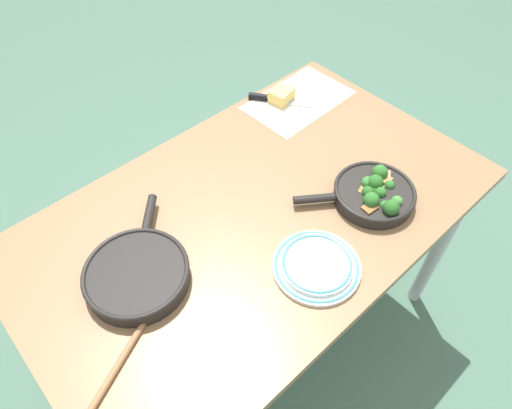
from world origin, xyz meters
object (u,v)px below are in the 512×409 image
skillet_eggs (137,274)px  grater_knife (272,99)px  wooden_spoon (139,330)px  dinner_plate_stack (317,265)px  cheese_block (281,95)px  skillet_broccoli (374,193)px

skillet_eggs → grater_knife: (0.74, 0.30, -0.02)m
skillet_eggs → wooden_spoon: size_ratio=0.99×
grater_knife → dinner_plate_stack: dinner_plate_stack is taller
dinner_plate_stack → cheese_block: bearing=52.9°
skillet_eggs → grater_knife: bearing=-25.0°
cheese_block → skillet_broccoli: bearing=-104.6°
wooden_spoon → dinner_plate_stack: (0.42, -0.15, 0.00)m
wooden_spoon → cheese_block: 0.93m
wooden_spoon → grater_knife: bearing=1.4°
grater_knife → dinner_plate_stack: size_ratio=0.90×
grater_knife → skillet_broccoli: bearing=-47.4°
skillet_broccoli → skillet_eggs: skillet_broccoli is taller
skillet_eggs → wooden_spoon: (-0.08, -0.12, -0.02)m
grater_knife → cheese_block: (0.03, -0.02, 0.01)m
wooden_spoon → grater_knife: size_ratio=1.60×
skillet_broccoli → grater_knife: skillet_broccoli is taller
wooden_spoon → grater_knife: 0.91m
grater_knife → cheese_block: cheese_block is taller
skillet_eggs → cheese_block: skillet_eggs is taller
wooden_spoon → dinner_plate_stack: 0.45m
wooden_spoon → skillet_broccoli: bearing=-34.2°
skillet_eggs → cheese_block: (0.76, 0.28, -0.00)m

